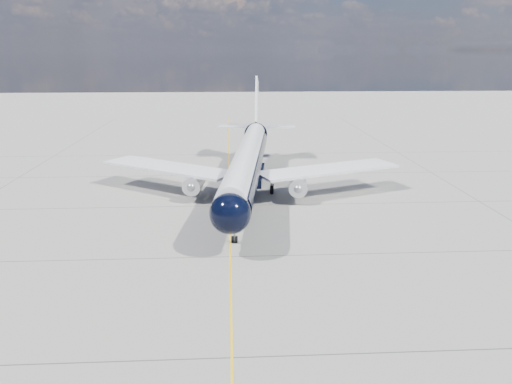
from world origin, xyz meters
TOP-DOWN VIEW (x-y plane):
  - ground at (0.00, 30.00)m, footprint 320.00×320.00m
  - taxiway_centerline at (0.00, 25.00)m, footprint 0.16×160.00m
  - main_airliner at (2.35, 30.37)m, footprint 38.44×47.05m

SIDE VIEW (x-z plane):
  - ground at x=0.00m, z-range 0.00..0.00m
  - taxiway_centerline at x=0.00m, z-range 0.00..0.01m
  - main_airliner at x=2.35m, z-range -2.58..11.02m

